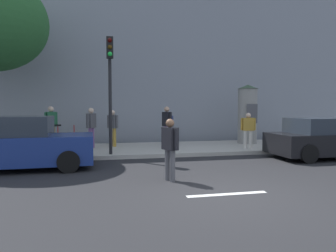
{
  "coord_description": "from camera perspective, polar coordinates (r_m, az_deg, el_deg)",
  "views": [
    {
      "loc": [
        -2.61,
        -6.01,
        1.84
      ],
      "look_at": [
        -0.86,
        2.0,
        1.36
      ],
      "focal_mm": 32.62,
      "sensor_mm": 36.0,
      "label": 1
    }
  ],
  "objects": [
    {
      "name": "parked_car_silver",
      "position": [
        12.83,
        27.94,
        -2.1
      ],
      "size": [
        4.55,
        2.08,
        1.49
      ],
      "color": "black",
      "rests_on": "ground_plane"
    },
    {
      "name": "parked_car_dark",
      "position": [
        10.28,
        -27.1,
        -3.04
      ],
      "size": [
        4.66,
        2.12,
        1.6
      ],
      "color": "navy",
      "rests_on": "ground_plane"
    },
    {
      "name": "pedestrian_near_pole",
      "position": [
        13.7,
        -0.16,
        0.7
      ],
      "size": [
        0.49,
        0.57,
        1.77
      ],
      "color": "#724C84",
      "rests_on": "sidewalk_curb"
    },
    {
      "name": "traffic_light",
      "position": [
        11.32,
        -10.79,
        9.13
      ],
      "size": [
        0.24,
        0.45,
        4.23
      ],
      "color": "black",
      "rests_on": "sidewalk_curb"
    },
    {
      "name": "poster_column",
      "position": [
        15.21,
        14.62,
        2.23
      ],
      "size": [
        1.0,
        1.0,
        2.83
      ],
      "color": "gray",
      "rests_on": "sidewalk_curb"
    },
    {
      "name": "pedestrian_tallest",
      "position": [
        13.37,
        -14.14,
        0.29
      ],
      "size": [
        0.42,
        0.55,
        1.71
      ],
      "color": "#724C84",
      "rests_on": "sidewalk_curb"
    },
    {
      "name": "lane_markings",
      "position": [
        6.81,
        11.0,
        -12.39
      ],
      "size": [
        25.8,
        0.16,
        0.01
      ],
      "color": "silver",
      "rests_on": "ground_plane"
    },
    {
      "name": "pedestrian_in_light_jacket",
      "position": [
        13.24,
        14.74,
        -0.32
      ],
      "size": [
        0.62,
        0.34,
        1.5
      ],
      "color": "silver",
      "rests_on": "sidewalk_curb"
    },
    {
      "name": "pedestrian_in_dark_shirt",
      "position": [
        7.7,
        0.37,
        -3.53
      ],
      "size": [
        0.38,
        0.59,
        1.58
      ],
      "color": "#4C4C51",
      "rests_on": "ground_plane"
    },
    {
      "name": "ground_plane",
      "position": [
        6.81,
        11.0,
        -12.42
      ],
      "size": [
        80.0,
        80.0,
        0.0
      ],
      "primitive_type": "plane",
      "color": "#232326"
    },
    {
      "name": "pedestrian_with_backpack",
      "position": [
        13.72,
        -10.3,
        0.15
      ],
      "size": [
        0.47,
        0.5,
        1.61
      ],
      "color": "#B78C33",
      "rests_on": "sidewalk_curb"
    },
    {
      "name": "sidewalk_curb",
      "position": [
        13.39,
        -0.97,
        -4.26
      ],
      "size": [
        36.0,
        4.0,
        0.15
      ],
      "primitive_type": "cube",
      "color": "#B2ADA3",
      "rests_on": "ground_plane"
    },
    {
      "name": "pedestrian_in_red_top",
      "position": [
        14.03,
        -21.01,
        0.47
      ],
      "size": [
        0.5,
        0.42,
        1.78
      ],
      "color": "#B78C33",
      "rests_on": "sidewalk_curb"
    },
    {
      "name": "bicycle_leaning",
      "position": [
        12.12,
        -19.1,
        -3.03
      ],
      "size": [
        1.76,
        0.28,
        1.09
      ],
      "color": "black",
      "rests_on": "sidewalk_curb"
    },
    {
      "name": "building_backdrop",
      "position": [
        18.45,
        -4.12,
        12.74
      ],
      "size": [
        36.0,
        5.0,
        9.73
      ],
      "primitive_type": "cube",
      "color": "gray",
      "rests_on": "ground_plane"
    }
  ]
}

